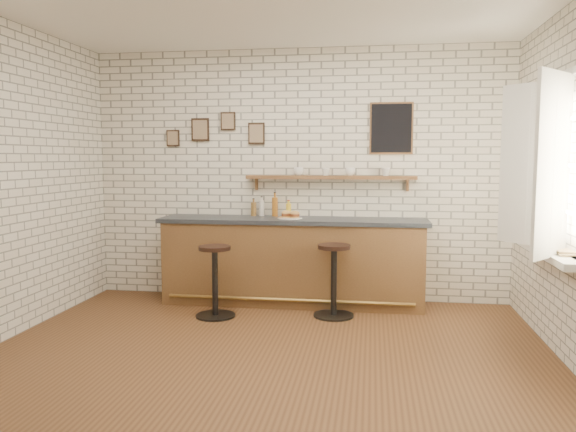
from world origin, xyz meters
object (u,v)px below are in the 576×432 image
Objects in this scene: bitters_bottle_white at (262,208)px; shelf_cup_c at (350,172)px; shelf_cup_b at (326,172)px; bar_stool_left at (215,279)px; bar_stool_right at (334,278)px; shelf_cup_d at (386,172)px; sandwich_plate at (290,218)px; shelf_cup_a at (299,171)px; book_upper at (556,251)px; bar_counter at (293,261)px; ciabatta_sandwich at (291,214)px; condiment_bottle_yellow at (289,209)px; bitters_bottle_brown at (254,209)px; bitters_bottle_amber at (275,206)px; book_lower at (557,253)px.

bitters_bottle_white is 1.15m from shelf_cup_c.
shelf_cup_b is 0.81× the size of shelf_cup_c.
bar_stool_right is (1.26, 0.19, 0.01)m from bar_stool_left.
shelf_cup_b is at bearing 102.53° from bar_stool_right.
shelf_cup_c is at bearing -174.03° from shelf_cup_d.
sandwich_plate is 1.24m from shelf_cup_d.
shelf_cup_a reaches higher than book_upper.
bitters_bottle_white is (-0.41, 0.20, 0.60)m from bar_counter.
ciabatta_sandwich is 0.24m from condiment_bottle_yellow.
ciabatta_sandwich reaches higher than bar_counter.
ciabatta_sandwich is 0.45m from bitters_bottle_white.
sandwich_plate is 1.13m from bar_stool_left.
sandwich_plate is at bearing -26.12° from bitters_bottle_brown.
ciabatta_sandwich is at bearing -31.06° from bitters_bottle_white.
bar_counter is 30.15× the size of shelf_cup_d.
shelf_cup_c is (0.90, 0.00, 0.42)m from bitters_bottle_amber.
ciabatta_sandwich is 2.27× the size of shelf_cup_d.
shelf_cup_d is at bearing 128.13° from book_upper.
bitters_bottle_white is 3.35m from book_upper.
bitters_bottle_brown is at bearing -180.00° from condiment_bottle_yellow.
shelf_cup_a is 0.61m from shelf_cup_c.
bar_counter is 13.26× the size of ciabatta_sandwich.
book_upper is at bearing -31.50° from bar_stool_right.
bar_counter is 1.12m from shelf_cup_b.
bitters_bottle_white is at bearing 138.56° from shelf_cup_a.
shelf_cup_b reaches higher than bitters_bottle_white.
bar_stool_left is (-0.72, -0.63, -0.60)m from sandwich_plate.
bar_counter is 25.57× the size of shelf_cup_a.
bar_stool_right is 2.27m from book_upper.
shelf_cup_d reaches higher than bitters_bottle_brown.
shelf_cup_b reaches higher than sandwich_plate.
shelf_cup_a and shelf_cup_d have the same top height.
shelf_cup_a is (-0.47, 0.68, 1.13)m from bar_stool_right.
bitters_bottle_amber is at bearing 138.86° from shelf_cup_a.
shelf_cup_d reaches higher than shelf_cup_b.
shelf_cup_c is 2.60m from book_upper.
sandwich_plate is at bearing -78.30° from condiment_bottle_yellow.
bar_stool_right is 3.61× the size of book_lower.
bar_stool_right is at bearing -122.92° from shelf_cup_d.
condiment_bottle_yellow is (-0.06, 0.23, 0.03)m from ciabatta_sandwich.
sandwich_plate is at bearing -128.15° from bar_counter.
book_lower is (1.34, -1.85, -0.61)m from shelf_cup_d.
bitters_bottle_white reaches higher than book_lower.
book_upper is (3.15, -0.96, 0.54)m from bar_stool_left.
shelf_cup_d is at bearing 12.39° from ciabatta_sandwich.
bar_stool_left is 6.37× the size of shelf_cup_a.
bitters_bottle_white is at bearing 180.00° from bitters_bottle_amber.
bitters_bottle_amber is (-0.24, 0.20, 0.62)m from bar_counter.
sandwich_plate is at bearing 151.16° from book_lower.
bar_stool_left is at bearing -171.24° from bar_stool_right.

